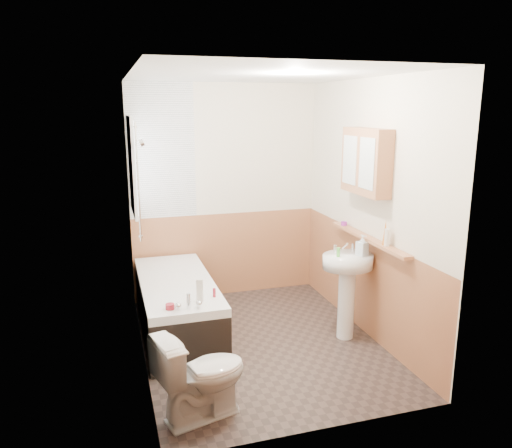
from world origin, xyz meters
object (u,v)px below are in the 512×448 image
object	(u,v)px
sink	(347,279)
pine_shelf	(368,239)
medicine_cabinet	(366,161)
toilet	(202,375)
bathtub	(177,305)

from	to	relation	value
sink	pine_shelf	distance (m)	0.44
medicine_cabinet	sink	bearing A→B (deg)	-161.10
sink	medicine_cabinet	bearing A→B (deg)	19.89
sink	pine_shelf	xyz separation A→B (m)	(0.20, -0.01, 0.39)
toilet	medicine_cabinet	world-z (taller)	medicine_cabinet
medicine_cabinet	pine_shelf	bearing A→B (deg)	-67.31
toilet	medicine_cabinet	bearing A→B (deg)	-77.80
bathtub	toilet	bearing A→B (deg)	-91.16
toilet	bathtub	bearing A→B (deg)	-16.82
toilet	pine_shelf	world-z (taller)	pine_shelf
bathtub	medicine_cabinet	size ratio (longest dim) A/B	2.53
bathtub	toilet	world-z (taller)	bathtub
bathtub	sink	xyz separation A→B (m)	(1.57, -0.60, 0.32)
pine_shelf	medicine_cabinet	size ratio (longest dim) A/B	1.99
bathtub	sink	distance (m)	1.71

